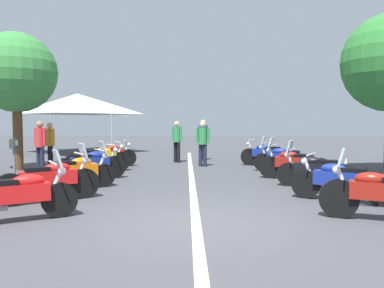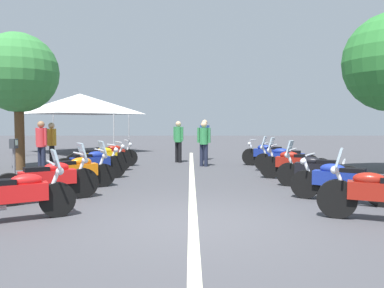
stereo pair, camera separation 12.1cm
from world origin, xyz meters
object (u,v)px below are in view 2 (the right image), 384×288
motorcycle_left_row_4 (100,158)px  motorcycle_right_row_0 (379,194)px  parking_meter (14,156)px  motorcycle_left_row_0 (17,194)px  roadside_tree_1 (18,73)px  motorcycle_left_row_3 (91,164)px  motorcycle_left_row_5 (110,155)px  bystander_1 (178,138)px  motorcycle_right_row_5 (268,154)px  motorcycle_left_row_2 (75,171)px  motorcycle_right_row_3 (294,163)px  motorcycle_right_row_2 (316,170)px  bystander_2 (205,136)px  bystander_3 (41,142)px  motorcycle_left_row_1 (49,179)px  motorcycle_right_row_1 (340,181)px  bystander_4 (52,142)px  motorcycle_right_row_4 (285,158)px  bystander_0 (204,140)px  event_tent (80,104)px

motorcycle_left_row_4 → motorcycle_right_row_0: size_ratio=1.05×
motorcycle_right_row_0 → parking_meter: bearing=5.2°
motorcycle_left_row_0 → roadside_tree_1: (6.93, 3.03, 2.89)m
motorcycle_left_row_3 → motorcycle_left_row_5: motorcycle_left_row_3 is taller
motorcycle_left_row_3 → bystander_1: bearing=30.7°
motorcycle_right_row_5 → motorcycle_left_row_0: bearing=84.4°
motorcycle_left_row_2 → motorcycle_right_row_3: size_ratio=0.95×
motorcycle_right_row_2 → motorcycle_right_row_5: size_ratio=0.99×
motorcycle_left_row_0 → motorcycle_right_row_2: same height
parking_meter → motorcycle_right_row_5: bearing=43.2°
motorcycle_right_row_5 → motorcycle_left_row_4: bearing=45.7°
bystander_2 → bystander_3: bystander_2 is taller
motorcycle_left_row_1 → motorcycle_right_row_1: motorcycle_left_row_1 is taller
motorcycle_left_row_2 → bystander_1: 6.74m
bystander_4 → roadside_tree_1: bearing=175.4°
motorcycle_right_row_1 → bystander_3: size_ratio=1.09×
motorcycle_left_row_1 → motorcycle_right_row_0: (-1.67, -6.12, 0.00)m
motorcycle_right_row_2 → motorcycle_left_row_1: bearing=43.4°
motorcycle_right_row_3 → motorcycle_right_row_2: bearing=122.7°
motorcycle_left_row_2 → bystander_4: size_ratio=1.11×
motorcycle_left_row_4 → motorcycle_left_row_5: size_ratio=1.00×
motorcycle_left_row_0 → motorcycle_left_row_3: (4.57, -0.05, 0.01)m
motorcycle_left_row_3 → motorcycle_right_row_2: size_ratio=1.00×
motorcycle_right_row_4 → motorcycle_left_row_1: bearing=58.9°
motorcycle_right_row_1 → bystander_1: bystander_1 is taller
motorcycle_left_row_5 → bystander_4: bearing=169.3°
motorcycle_right_row_2 → bystander_4: 9.25m
motorcycle_left_row_3 → motorcycle_right_row_0: size_ratio=0.98×
bystander_2 → motorcycle_right_row_0: bearing=154.6°
bystander_0 → roadside_tree_1: 6.95m
bystander_1 → motorcycle_right_row_3: bearing=-101.5°
bystander_3 → motorcycle_right_row_2: bearing=100.4°
motorcycle_right_row_1 → motorcycle_right_row_2: (1.68, -0.05, 0.01)m
motorcycle_left_row_4 → event_tent: bearing=82.8°
motorcycle_left_row_5 → bystander_0: bystander_0 is taller
motorcycle_left_row_2 → motorcycle_left_row_0: bearing=-123.4°
roadside_tree_1 → motorcycle_right_row_4: bearing=-93.5°
motorcycle_right_row_2 → event_tent: event_tent is taller
motorcycle_left_row_3 → bystander_1: size_ratio=1.10×
motorcycle_left_row_0 → motorcycle_right_row_0: 6.07m
motorcycle_left_row_5 → motorcycle_left_row_3: bearing=-108.9°
motorcycle_left_row_1 → bystander_3: bearing=79.8°
motorcycle_right_row_3 → motorcycle_right_row_5: 3.33m
motorcycle_right_row_5 → bystander_2: size_ratio=1.07×
motorcycle_left_row_2 → event_tent: bearing=73.1°
bystander_3 → motorcycle_left_row_4: bearing=121.9°
motorcycle_left_row_3 → bystander_0: (3.37, -3.37, 0.52)m
motorcycle_left_row_4 → motorcycle_left_row_0: bearing=-116.2°
bystander_3 → motorcycle_left_row_2: bearing=64.3°
motorcycle_left_row_1 → bystander_4: size_ratio=1.14×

